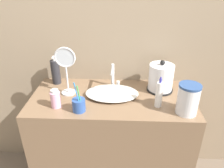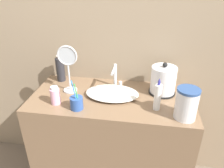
# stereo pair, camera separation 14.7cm
# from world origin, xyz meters

# --- Properties ---
(wall_back) EXTENTS (6.00, 0.04, 2.60)m
(wall_back) POSITION_xyz_m (0.00, 0.56, 1.30)
(wall_back) COLOR gray
(wall_back) RESTS_ON ground_plane
(vanity_counter) EXTENTS (1.12, 0.54, 0.83)m
(vanity_counter) POSITION_xyz_m (0.00, 0.27, 0.42)
(vanity_counter) COLOR brown
(vanity_counter) RESTS_ON ground_plane
(sink_basin) EXTENTS (0.37, 0.25, 0.04)m
(sink_basin) POSITION_xyz_m (0.00, 0.28, 0.86)
(sink_basin) COLOR silver
(sink_basin) RESTS_ON vanity_counter
(faucet) EXTENTS (0.06, 0.17, 0.18)m
(faucet) POSITION_xyz_m (0.01, 0.40, 0.94)
(faucet) COLOR silver
(faucet) RESTS_ON vanity_counter
(electric_kettle) EXTENTS (0.19, 0.19, 0.23)m
(electric_kettle) POSITION_xyz_m (0.35, 0.38, 0.93)
(electric_kettle) COLOR black
(electric_kettle) RESTS_ON vanity_counter
(toothbrush_cup) EXTENTS (0.08, 0.08, 0.20)m
(toothbrush_cup) POSITION_xyz_m (-0.20, 0.09, 0.88)
(toothbrush_cup) COLOR #2D519E
(toothbrush_cup) RESTS_ON vanity_counter
(lotion_bottle) EXTENTS (0.07, 0.07, 0.22)m
(lotion_bottle) POSITION_xyz_m (-0.44, 0.46, 0.93)
(lotion_bottle) COLOR #28282D
(lotion_bottle) RESTS_ON vanity_counter
(shampoo_bottle) EXTENTS (0.06, 0.06, 0.12)m
(shampoo_bottle) POSITION_xyz_m (-0.35, 0.13, 0.89)
(shampoo_bottle) COLOR #EAA8C6
(shampoo_bottle) RESTS_ON vanity_counter
(mouthwash_bottle) EXTENTS (0.04, 0.04, 0.22)m
(mouthwash_bottle) POSITION_xyz_m (0.30, 0.16, 0.92)
(mouthwash_bottle) COLOR white
(mouthwash_bottle) RESTS_ON vanity_counter
(vanity_mirror) EXTENTS (0.14, 0.10, 0.34)m
(vanity_mirror) POSITION_xyz_m (-0.31, 0.31, 1.03)
(vanity_mirror) COLOR silver
(vanity_mirror) RESTS_ON vanity_counter
(water_pitcher) EXTENTS (0.13, 0.13, 0.19)m
(water_pitcher) POSITION_xyz_m (0.46, 0.10, 0.93)
(water_pitcher) COLOR silver
(water_pitcher) RESTS_ON vanity_counter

